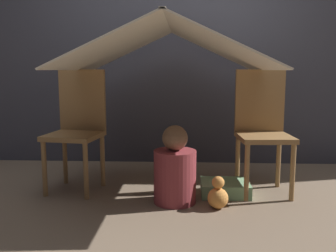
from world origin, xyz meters
The scene contains 8 objects.
ground_plane centered at (0.00, 0.00, 0.00)m, with size 8.80×8.80×0.00m, color #7A6651.
wall_back centered at (0.00, 1.19, 1.25)m, with size 7.00×0.05×2.50m.
chair_left centered at (-0.71, 0.30, 0.51)m, with size 0.44×0.44×0.93m.
chair_right centered at (0.71, 0.30, 0.51)m, with size 0.41×0.41×0.93m.
sheet_canopy centered at (0.00, 0.22, 1.10)m, with size 1.44×1.34×0.34m.
person_front centered at (0.06, 0.00, 0.23)m, with size 0.30×0.30×0.55m.
floor_cushion centered at (0.43, 0.18, 0.05)m, with size 0.36×0.29×0.10m.
plush_toy centered at (0.35, -0.10, 0.09)m, with size 0.14×0.14×0.22m.
Camera 1 is at (0.13, -2.54, 0.93)m, focal length 40.00 mm.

